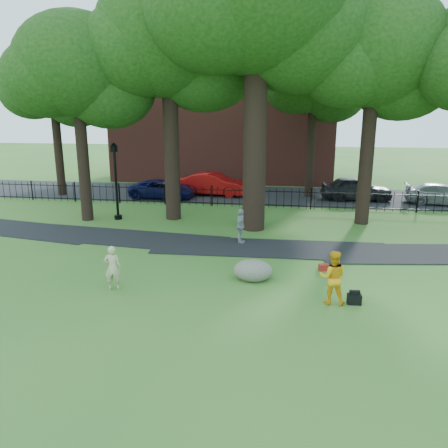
% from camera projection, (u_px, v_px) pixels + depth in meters
% --- Properties ---
extents(ground, '(120.00, 120.00, 0.00)m').
position_uv_depth(ground, '(235.00, 281.00, 15.07)').
color(ground, '#2E6824').
rests_on(ground, ground).
extents(footpath, '(36.07, 3.85, 0.03)m').
position_uv_depth(footpath, '(270.00, 249.00, 18.65)').
color(footpath, black).
rests_on(footpath, ground).
extents(street, '(80.00, 7.00, 0.02)m').
position_uv_depth(street, '(265.00, 195.00, 30.37)').
color(street, black).
rests_on(street, ground).
extents(iron_fence, '(44.00, 0.04, 1.20)m').
position_uv_depth(iron_fence, '(261.00, 198.00, 26.40)').
color(iron_fence, black).
rests_on(iron_fence, ground).
extents(brick_building, '(18.00, 8.00, 12.00)m').
position_uv_depth(brick_building, '(225.00, 107.00, 37.10)').
color(brick_building, brown).
rests_on(brick_building, ground).
extents(big_tree, '(10.08, 8.61, 14.37)m').
position_uv_depth(big_tree, '(260.00, 7.00, 19.28)').
color(big_tree, black).
rests_on(big_tree, ground).
extents(tree_row, '(26.82, 7.96, 12.42)m').
position_uv_depth(tree_row, '(269.00, 58.00, 20.97)').
color(tree_row, black).
rests_on(tree_row, ground).
extents(woman, '(0.60, 0.46, 1.48)m').
position_uv_depth(woman, '(113.00, 268.00, 14.26)').
color(woman, '#C9BE8A').
rests_on(woman, ground).
extents(man, '(0.84, 0.67, 1.68)m').
position_uv_depth(man, '(333.00, 277.00, 13.18)').
color(man, '#FAA715').
rests_on(man, ground).
extents(pedestrian, '(0.46, 0.94, 1.55)m').
position_uv_depth(pedestrian, '(241.00, 226.00, 19.23)').
color(pedestrian, '#9C9DA0').
rests_on(pedestrian, ground).
extents(boulder, '(1.61, 1.42, 0.78)m').
position_uv_depth(boulder, '(253.00, 269.00, 15.14)').
color(boulder, slate).
rests_on(boulder, ground).
extents(lamppost, '(0.41, 0.41, 4.11)m').
position_uv_depth(lamppost, '(116.00, 182.00, 23.21)').
color(lamppost, black).
rests_on(lamppost, ground).
extents(backpack, '(0.43, 0.28, 0.31)m').
position_uv_depth(backpack, '(354.00, 299.00, 13.29)').
color(backpack, black).
rests_on(backpack, ground).
extents(red_bag, '(0.41, 0.33, 0.24)m').
position_uv_depth(red_bag, '(324.00, 267.00, 16.08)').
color(red_bag, maroon).
rests_on(red_bag, ground).
extents(red_sedan, '(4.94, 2.30, 1.57)m').
position_uv_depth(red_sedan, '(214.00, 184.00, 30.21)').
color(red_sedan, '#B80E0E').
rests_on(red_sedan, ground).
extents(navy_van, '(4.43, 2.05, 1.23)m').
position_uv_depth(navy_van, '(162.00, 189.00, 29.25)').
color(navy_van, '#0C103E').
rests_on(navy_van, ground).
extents(grey_car, '(4.57, 1.92, 1.55)m').
position_uv_depth(grey_car, '(356.00, 189.00, 28.55)').
color(grey_car, black).
rests_on(grey_car, ground).
extents(silver_car, '(4.64, 2.40, 1.29)m').
position_uv_depth(silver_car, '(442.00, 194.00, 27.25)').
color(silver_car, gray).
rests_on(silver_car, ground).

